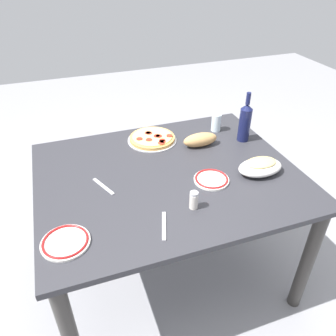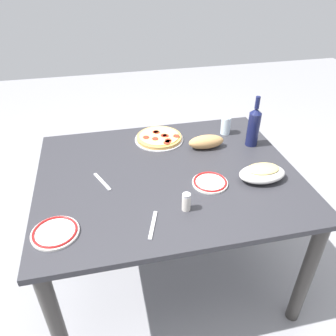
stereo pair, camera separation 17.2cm
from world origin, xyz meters
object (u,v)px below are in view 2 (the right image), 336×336
Objects in this scene: wine_bottle at (254,126)px; water_glass at (226,125)px; dining_table at (168,189)px; bread_loaf at (206,142)px; baked_pasta_dish at (262,173)px; side_plate_far at (55,232)px; pepperoni_pizza at (159,138)px; spice_shaker at (186,202)px; side_plate_near at (210,182)px.

water_glass is (-0.10, 0.17, -0.07)m from wine_bottle.
bread_loaf reaches higher than dining_table.
side_plate_far is (-1.00, -0.17, -0.03)m from baked_pasta_dish.
dining_table is at bearing -93.81° from pepperoni_pizza.
baked_pasta_dish is at bearing -89.52° from water_glass.
pepperoni_pizza is at bearing 178.85° from water_glass.
side_plate_far is at bearing -176.87° from spice_shaker.
side_plate_near is at bearing 43.77° from spice_shaker.
pepperoni_pizza is 0.67m from baked_pasta_dish.
baked_pasta_dish is 2.15× the size of water_glass.
water_glass reaches higher than dining_table.
baked_pasta_dish is at bearing 17.79° from spice_shaker.
dining_table is at bearing 143.05° from side_plate_near.
bread_loaf reaches higher than side_plate_near.
baked_pasta_dish is at bearing -105.85° from wine_bottle.
bread_loaf is (-0.18, 0.36, -0.00)m from baked_pasta_dish.
water_glass is at bearing 90.48° from baked_pasta_dish.
side_plate_far is (-0.55, -0.33, 0.12)m from dining_table.
water_glass reaches higher than side_plate_far.
side_plate_near is 0.85× the size of bread_loaf.
water_glass is 0.63× the size of side_plate_near.
bread_loaf is (-0.17, -0.14, -0.02)m from water_glass.
spice_shaker is at bearing -117.01° from bread_loaf.
side_plate_far is 2.27× the size of spice_shaker.
bread_loaf reaches higher than side_plate_far.
side_plate_far reaches higher than dining_table.
spice_shaker is (-0.43, -0.14, 0.00)m from baked_pasta_dish.
dining_table is 0.65m from side_plate_far.
bread_loaf reaches higher than pepperoni_pizza.
wine_bottle is 3.48× the size of spice_shaker.
pepperoni_pizza is at bearing 148.41° from bread_loaf.
dining_table is 4.45× the size of wine_bottle.
pepperoni_pizza is 2.66× the size of water_glass.
baked_pasta_dish is 0.51m from water_glass.
water_glass reaches higher than pepperoni_pizza.
baked_pasta_dish is at bearing -4.44° from side_plate_near.
wine_bottle is 1.22m from side_plate_far.
pepperoni_pizza is 1.24× the size of baked_pasta_dish.
bread_loaf is at bearing 116.13° from baked_pasta_dish.
water_glass reaches higher than side_plate_near.
water_glass is 0.23m from bread_loaf.
pepperoni_pizza is at bearing 107.98° from side_plate_near.
spice_shaker reaches higher than baked_pasta_dish.
spice_shaker is (-0.43, -0.65, -0.01)m from water_glass.
side_plate_near is at bearing -138.64° from wine_bottle.
bread_loaf is 2.41× the size of spice_shaker.
bread_loaf is (0.27, 0.20, 0.15)m from dining_table.
side_plate_near reaches higher than dining_table.
water_glass is at bearing 37.91° from dining_table.
pepperoni_pizza is at bearing 50.02° from side_plate_far.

